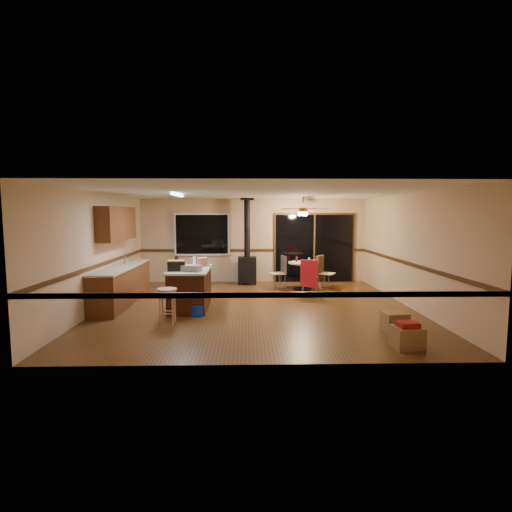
{
  "coord_description": "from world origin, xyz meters",
  "views": [
    {
      "loc": [
        -0.23,
        -8.96,
        2.12
      ],
      "look_at": [
        0.0,
        0.3,
        1.15
      ],
      "focal_mm": 28.0,
      "sensor_mm": 36.0,
      "label": 1
    }
  ],
  "objects_px": {
    "dining_table": "(302,271)",
    "box_corner_a": "(407,337)",
    "box_under_window": "(196,278)",
    "bar_stool": "(167,306)",
    "chair_left": "(281,268)",
    "blue_bucket": "(197,311)",
    "chair_right": "(321,268)",
    "wood_stove": "(247,260)",
    "toolbox_grey": "(191,268)",
    "chair_near": "(309,273)",
    "box_corner_b": "(395,322)",
    "kitchen_island": "(190,288)",
    "toolbox_black": "(176,266)"
  },
  "relations": [
    {
      "from": "toolbox_grey",
      "to": "box_corner_a",
      "type": "height_order",
      "value": "toolbox_grey"
    },
    {
      "from": "toolbox_black",
      "to": "dining_table",
      "type": "bearing_deg",
      "value": 38.64
    },
    {
      "from": "dining_table",
      "to": "chair_near",
      "type": "bearing_deg",
      "value": -86.57
    },
    {
      "from": "blue_bucket",
      "to": "kitchen_island",
      "type": "bearing_deg",
      "value": 108.08
    },
    {
      "from": "chair_left",
      "to": "box_corner_a",
      "type": "height_order",
      "value": "chair_left"
    },
    {
      "from": "toolbox_black",
      "to": "dining_table",
      "type": "distance_m",
      "value": 3.99
    },
    {
      "from": "box_corner_b",
      "to": "kitchen_island",
      "type": "bearing_deg",
      "value": 154.5
    },
    {
      "from": "kitchen_island",
      "to": "box_corner_b",
      "type": "relative_size",
      "value": 4.01
    },
    {
      "from": "box_under_window",
      "to": "chair_left",
      "type": "bearing_deg",
      "value": -18.78
    },
    {
      "from": "chair_left",
      "to": "toolbox_black",
      "type": "bearing_deg",
      "value": -133.84
    },
    {
      "from": "wood_stove",
      "to": "chair_left",
      "type": "bearing_deg",
      "value": -40.2
    },
    {
      "from": "bar_stool",
      "to": "dining_table",
      "type": "height_order",
      "value": "dining_table"
    },
    {
      "from": "wood_stove",
      "to": "toolbox_black",
      "type": "xyz_separation_m",
      "value": [
        -1.55,
        -3.41,
        0.27
      ]
    },
    {
      "from": "box_under_window",
      "to": "wood_stove",
      "type": "bearing_deg",
      "value": -1.83
    },
    {
      "from": "toolbox_grey",
      "to": "dining_table",
      "type": "xyz_separation_m",
      "value": [
        2.76,
        2.54,
        -0.44
      ]
    },
    {
      "from": "wood_stove",
      "to": "toolbox_grey",
      "type": "distance_m",
      "value": 3.68
    },
    {
      "from": "kitchen_island",
      "to": "box_corner_b",
      "type": "xyz_separation_m",
      "value": [
        3.98,
        -1.9,
        -0.28
      ]
    },
    {
      "from": "dining_table",
      "to": "box_corner_a",
      "type": "bearing_deg",
      "value": -78.8
    },
    {
      "from": "blue_bucket",
      "to": "box_corner_b",
      "type": "xyz_separation_m",
      "value": [
        3.74,
        -1.15,
        0.06
      ]
    },
    {
      "from": "dining_table",
      "to": "box_under_window",
      "type": "relative_size",
      "value": 1.65
    },
    {
      "from": "dining_table",
      "to": "box_corner_b",
      "type": "height_order",
      "value": "dining_table"
    },
    {
      "from": "wood_stove",
      "to": "box_under_window",
      "type": "relative_size",
      "value": 5.15
    },
    {
      "from": "toolbox_grey",
      "to": "box_under_window",
      "type": "height_order",
      "value": "toolbox_grey"
    },
    {
      "from": "chair_right",
      "to": "chair_left",
      "type": "bearing_deg",
      "value": -179.25
    },
    {
      "from": "wood_stove",
      "to": "chair_right",
      "type": "height_order",
      "value": "wood_stove"
    },
    {
      "from": "kitchen_island",
      "to": "bar_stool",
      "type": "distance_m",
      "value": 1.36
    },
    {
      "from": "toolbox_grey",
      "to": "bar_stool",
      "type": "bearing_deg",
      "value": -110.97
    },
    {
      "from": "bar_stool",
      "to": "box_corner_b",
      "type": "height_order",
      "value": "bar_stool"
    },
    {
      "from": "wood_stove",
      "to": "box_corner_b",
      "type": "bearing_deg",
      "value": -61.53
    },
    {
      "from": "toolbox_grey",
      "to": "chair_left",
      "type": "relative_size",
      "value": 0.79
    },
    {
      "from": "chair_right",
      "to": "toolbox_black",
      "type": "bearing_deg",
      "value": -144.27
    },
    {
      "from": "chair_near",
      "to": "dining_table",
      "type": "bearing_deg",
      "value": 93.43
    },
    {
      "from": "blue_bucket",
      "to": "chair_near",
      "type": "height_order",
      "value": "chair_near"
    },
    {
      "from": "box_corner_b",
      "to": "blue_bucket",
      "type": "bearing_deg",
      "value": 162.85
    },
    {
      "from": "chair_right",
      "to": "box_corner_a",
      "type": "bearing_deg",
      "value": -85.07
    },
    {
      "from": "chair_right",
      "to": "chair_near",
      "type": "bearing_deg",
      "value": -115.66
    },
    {
      "from": "wood_stove",
      "to": "box_corner_b",
      "type": "height_order",
      "value": "wood_stove"
    },
    {
      "from": "chair_right",
      "to": "box_under_window",
      "type": "relative_size",
      "value": 1.43
    },
    {
      "from": "chair_near",
      "to": "box_corner_a",
      "type": "relative_size",
      "value": 1.56
    },
    {
      "from": "toolbox_black",
      "to": "chair_near",
      "type": "relative_size",
      "value": 0.53
    },
    {
      "from": "blue_bucket",
      "to": "box_corner_a",
      "type": "height_order",
      "value": "box_corner_a"
    },
    {
      "from": "blue_bucket",
      "to": "box_corner_a",
      "type": "bearing_deg",
      "value": -30.25
    },
    {
      "from": "wood_stove",
      "to": "blue_bucket",
      "type": "xyz_separation_m",
      "value": [
        -1.06,
        -3.8,
        -0.62
      ]
    },
    {
      "from": "bar_stool",
      "to": "blue_bucket",
      "type": "relative_size",
      "value": 2.56
    },
    {
      "from": "wood_stove",
      "to": "toolbox_grey",
      "type": "height_order",
      "value": "wood_stove"
    },
    {
      "from": "toolbox_grey",
      "to": "box_under_window",
      "type": "distance_m",
      "value": 3.62
    },
    {
      "from": "toolbox_black",
      "to": "bar_stool",
      "type": "distance_m",
      "value": 1.17
    },
    {
      "from": "blue_bucket",
      "to": "box_under_window",
      "type": "height_order",
      "value": "box_under_window"
    },
    {
      "from": "chair_right",
      "to": "box_under_window",
      "type": "distance_m",
      "value": 3.77
    },
    {
      "from": "bar_stool",
      "to": "chair_left",
      "type": "distance_m",
      "value": 4.38
    }
  ]
}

